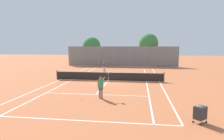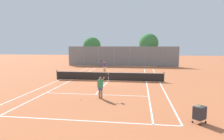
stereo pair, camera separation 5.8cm
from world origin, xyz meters
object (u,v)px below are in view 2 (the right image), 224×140
at_px(tennis_net, 108,76).
at_px(loose_tennis_ball_1, 89,76).
at_px(tree_behind_left, 92,46).
at_px(player_far_left, 105,66).
at_px(tree_behind_right, 149,44).
at_px(ball_cart, 200,113).
at_px(loose_tennis_ball_2, 110,80).
at_px(loose_tennis_ball_0, 70,77).
at_px(loose_tennis_ball_4, 103,71).
at_px(player_near_side, 101,86).
at_px(loose_tennis_ball_3, 81,100).

distance_m(tennis_net, loose_tennis_ball_1, 3.79).
height_order(tennis_net, tree_behind_left, tree_behind_left).
distance_m(player_far_left, tree_behind_right, 14.31).
distance_m(ball_cart, loose_tennis_ball_2, 13.29).
distance_m(loose_tennis_ball_0, tree_behind_left, 17.37).
distance_m(player_far_left, tree_behind_left, 13.33).
distance_m(loose_tennis_ball_1, tree_behind_right, 18.63).
xyz_separation_m(ball_cart, loose_tennis_ball_4, (-8.53, 19.91, -0.50)).
relative_size(player_far_left, loose_tennis_ball_4, 26.88).
bearing_deg(loose_tennis_ball_4, player_near_side, -80.17).
bearing_deg(tree_behind_left, ball_cart, -66.85).
relative_size(loose_tennis_ball_0, tree_behind_right, 0.01).
bearing_deg(loose_tennis_ball_2, tennis_net, -112.46).
xyz_separation_m(ball_cart, loose_tennis_ball_3, (-7.06, 3.28, -0.50)).
distance_m(tennis_net, player_near_side, 7.51).
relative_size(loose_tennis_ball_4, tree_behind_left, 0.01).
bearing_deg(loose_tennis_ball_1, player_far_left, 72.79).
bearing_deg(loose_tennis_ball_1, loose_tennis_ball_0, -161.89).
height_order(player_near_side, loose_tennis_ball_1, player_near_side).
relative_size(tennis_net, player_near_side, 6.76).
bearing_deg(player_far_left, tennis_net, -76.09).
relative_size(player_far_left, loose_tennis_ball_3, 26.88).
distance_m(player_near_side, loose_tennis_ball_1, 10.53).
relative_size(ball_cart, loose_tennis_ball_1, 14.58).
distance_m(loose_tennis_ball_0, loose_tennis_ball_1, 2.28).
height_order(loose_tennis_ball_2, tree_behind_right, tree_behind_right).
height_order(player_far_left, loose_tennis_ball_4, player_far_left).
bearing_deg(loose_tennis_ball_2, tree_behind_right, 74.82).
relative_size(loose_tennis_ball_1, loose_tennis_ball_3, 1.00).
xyz_separation_m(tennis_net, tree_behind_left, (-6.44, 18.63, 3.19)).
height_order(tennis_net, ball_cart, tennis_net).
bearing_deg(loose_tennis_ball_4, tree_behind_right, 54.46).
relative_size(loose_tennis_ball_3, tree_behind_right, 0.01).
distance_m(tennis_net, loose_tennis_ball_3, 8.14).
height_order(player_near_side, tree_behind_left, tree_behind_left).
relative_size(ball_cart, loose_tennis_ball_0, 14.58).
height_order(tree_behind_left, tree_behind_right, tree_behind_right).
bearing_deg(player_near_side, loose_tennis_ball_0, 121.73).
height_order(loose_tennis_ball_1, loose_tennis_ball_4, same).
xyz_separation_m(player_far_left, loose_tennis_ball_4, (-0.53, 2.02, -0.89)).
height_order(loose_tennis_ball_1, tree_behind_right, tree_behind_right).
relative_size(player_far_left, tree_behind_left, 0.32).
bearing_deg(tree_behind_right, ball_cart, -87.59).
xyz_separation_m(tennis_net, ball_cart, (6.39, -11.38, 0.02)).
xyz_separation_m(loose_tennis_ball_1, loose_tennis_ball_4, (0.74, 6.11, 0.00)).
distance_m(player_near_side, loose_tennis_ball_0, 10.83).
bearing_deg(player_near_side, ball_cart, -34.13).
distance_m(loose_tennis_ball_2, tree_behind_right, 19.48).
height_order(tennis_net, player_far_left, player_far_left).
height_order(loose_tennis_ball_3, tree_behind_left, tree_behind_left).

